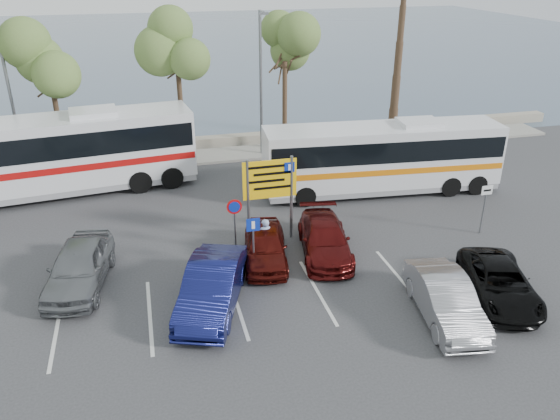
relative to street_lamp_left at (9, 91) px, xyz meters
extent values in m
plane|color=#353537|center=(10.00, -13.52, -4.60)|extent=(120.00, 120.00, 0.00)
cube|color=gray|center=(10.00, 0.48, -4.52)|extent=(44.00, 2.40, 0.15)
cube|color=gray|center=(10.00, 2.48, -4.30)|extent=(48.00, 0.80, 0.60)
plane|color=#45586F|center=(10.00, 46.48, -4.59)|extent=(140.00, 140.00, 0.00)
cylinder|color=#382619|center=(2.00, 0.48, -1.93)|extent=(0.28, 0.28, 5.04)
cylinder|color=#382619|center=(8.50, 0.48, -1.65)|extent=(0.28, 0.28, 5.60)
cylinder|color=#382619|center=(14.50, 0.48, -1.86)|extent=(0.28, 0.28, 5.18)
cylinder|color=#382619|center=(21.50, 0.48, 0.55)|extent=(0.48, 0.48, 10.00)
cylinder|color=slate|center=(0.00, 0.08, -0.45)|extent=(0.16, 0.16, 8.00)
cylinder|color=slate|center=(13.00, 0.08, -0.45)|extent=(0.16, 0.16, 8.00)
cylinder|color=slate|center=(13.00, -0.37, 3.50)|extent=(0.12, 0.90, 0.12)
cube|color=slate|center=(13.00, -0.87, 3.45)|extent=(0.45, 0.25, 0.12)
cylinder|color=slate|center=(10.10, -10.32, -2.80)|extent=(0.12, 0.12, 3.60)
cylinder|color=slate|center=(11.90, -10.32, -2.80)|extent=(0.12, 0.12, 3.60)
cube|color=yellow|center=(11.00, -10.32, -1.90)|extent=(2.20, 0.06, 1.60)
cube|color=#0C2699|center=(11.80, -10.36, -1.45)|extent=(0.42, 0.01, 0.42)
cylinder|color=slate|center=(9.40, -11.12, -3.50)|extent=(0.07, 0.07, 2.20)
cylinder|color=#B20C0C|center=(9.40, -11.15, -2.55)|extent=(0.60, 0.03, 0.60)
cylinder|color=slate|center=(9.80, -12.72, -3.50)|extent=(0.07, 0.07, 2.20)
cube|color=#0C2699|center=(9.80, -12.74, -2.60)|extent=(0.50, 0.03, 0.50)
cylinder|color=slate|center=(19.80, -12.02, -3.50)|extent=(0.07, 0.07, 2.20)
cube|color=white|center=(19.80, -12.04, -2.60)|extent=(0.50, 0.03, 0.40)
cube|color=silver|center=(2.14, -3.02, -2.39)|extent=(13.31, 4.28, 3.21)
cube|color=black|center=(2.14, -3.02, -1.82)|extent=(13.05, 4.29, 1.14)
cube|color=#AA0E0D|center=(2.14, -3.02, -2.91)|extent=(13.18, 4.29, 0.33)
cube|color=gray|center=(2.14, -3.02, -4.00)|extent=(13.17, 4.24, 0.60)
cube|color=silver|center=(2.14, -3.02, -0.66)|extent=(2.37, 1.98, 0.26)
cube|color=silver|center=(17.50, -6.75, -2.65)|extent=(11.71, 3.44, 2.84)
cube|color=black|center=(17.50, -6.75, -2.15)|extent=(11.48, 3.46, 1.01)
cube|color=orange|center=(17.50, -6.75, -3.11)|extent=(11.60, 3.46, 0.29)
cube|color=gray|center=(17.50, -6.75, -4.07)|extent=(11.59, 3.41, 0.53)
cube|color=silver|center=(17.50, -6.75, -1.12)|extent=(2.05, 1.70, 0.23)
imported|color=slate|center=(3.62, -12.02, -3.82)|extent=(2.60, 4.84, 1.56)
imported|color=#10144D|center=(8.00, -14.52, -3.81)|extent=(3.17, 5.05, 1.57)
imported|color=#4B0D0C|center=(12.80, -12.02, -3.95)|extent=(2.63, 4.77, 1.31)
imported|color=#450D09|center=(10.40, -12.02, -3.92)|extent=(2.33, 4.22, 1.36)
imported|color=black|center=(17.60, -16.47, -3.99)|extent=(3.24, 4.79, 1.22)
imported|color=gray|center=(15.20, -17.02, -3.89)|extent=(2.17, 4.51, 1.43)
imported|color=#96ACDA|center=(10.47, -11.68, -3.78)|extent=(0.63, 0.45, 1.64)
imported|color=#2E3246|center=(20.74, -7.02, -3.61)|extent=(0.80, 1.00, 1.98)
camera|label=1|loc=(6.35, -29.92, 6.18)|focal=35.00mm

